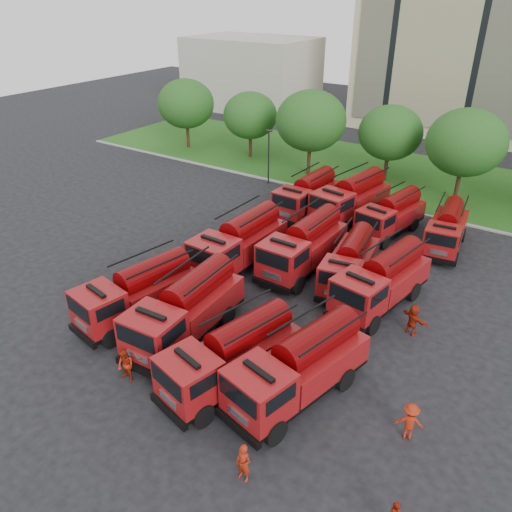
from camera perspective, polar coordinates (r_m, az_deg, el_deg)
The scene contains 28 objects.
ground at distance 30.37m, azimuth -0.04°, elevation -4.86°, with size 140.00×140.00×0.00m, color black.
lawn at distance 51.89m, azimuth 16.27°, elevation 8.73°, with size 70.00×16.00×0.12m, color #1F4E14.
curb at distance 44.66m, azimuth 12.86°, elevation 5.97°, with size 70.00×0.30×0.14m, color gray.
apartment_building at distance 70.18m, azimuth 25.79°, elevation 22.65°, with size 30.00×14.18×25.00m.
side_building at distance 79.44m, azimuth -0.50°, elevation 20.16°, with size 18.00×12.00×10.00m, color #A9A596.
tree_0 at distance 58.65m, azimuth -8.02°, elevation 16.85°, with size 6.30×6.30×7.70m.
tree_1 at distance 54.71m, azimuth -0.67°, elevation 15.76°, with size 5.71×5.71×6.98m.
tree_2 at distance 49.27m, azimuth 6.29°, elevation 15.11°, with size 6.72×6.72×8.22m.
tree_3 at distance 49.03m, azimuth 15.11°, elevation 13.44°, with size 5.88×5.88×7.19m.
tree_4 at distance 45.79m, azimuth 22.89°, elevation 11.86°, with size 6.55×6.55×8.01m.
lamp_post_0 at distance 47.27m, azimuth 1.45°, elevation 11.59°, with size 0.60×0.25×5.11m.
fire_truck_0 at distance 28.67m, azimuth -13.35°, elevation -4.04°, with size 3.73×7.56×3.29m.
fire_truck_1 at distance 26.56m, azimuth -8.01°, elevation -6.06°, with size 3.20×7.88×3.52m.
fire_truck_2 at distance 23.58m, azimuth -2.82°, elevation -11.25°, with size 4.12×7.63×3.30m.
fire_truck_3 at distance 22.97m, azimuth 4.95°, elevation -12.45°, with size 4.21×7.87×3.41m.
fire_truck_4 at distance 32.85m, azimuth -1.90°, elevation 1.55°, with size 3.09×7.99×3.60m.
fire_truck_5 at distance 32.70m, azimuth 5.48°, elevation 1.23°, with size 3.02×7.83×3.53m.
fire_truck_6 at distance 31.55m, azimuth 10.69°, elevation -0.73°, with size 3.39×7.05×3.08m.
fire_truck_7 at distance 29.79m, azimuth 14.18°, elevation -2.71°, with size 3.79×7.76×3.39m.
fire_truck_8 at distance 41.11m, azimuth 5.90°, elevation 6.94°, with size 2.88×7.32×3.29m.
fire_truck_9 at distance 40.50m, azimuth 10.81°, elevation 6.47°, with size 3.99×8.25×3.60m.
fire_truck_10 at distance 38.87m, azimuth 15.18°, elevation 4.57°, with size 3.51×7.08×3.08m.
fire_truck_11 at distance 37.92m, azimuth 20.96°, elevation 2.93°, with size 3.04×6.80×3.00m.
firefighter_0 at distance 21.10m, azimuth -1.40°, elevation -24.04°, with size 0.63×0.46×1.73m, color #971E0B.
firefighter_1 at distance 25.53m, azimuth -14.42°, elevation -13.56°, with size 0.86×0.47×1.77m, color #971E0B.
firefighter_3 at distance 23.25m, azimuth 16.82°, elevation -19.17°, with size 1.16×0.60×1.79m, color #971E0B.
firefighter_4 at distance 31.13m, azimuth 3.47°, elevation -4.00°, with size 0.85×0.56×1.74m, color #971E0B.
firefighter_5 at distance 28.85m, azimuth 17.25°, elevation -8.41°, with size 1.69×0.73×1.82m, color #971E0B.
Camera 1 is at (14.02, -21.07, 16.79)m, focal length 35.00 mm.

